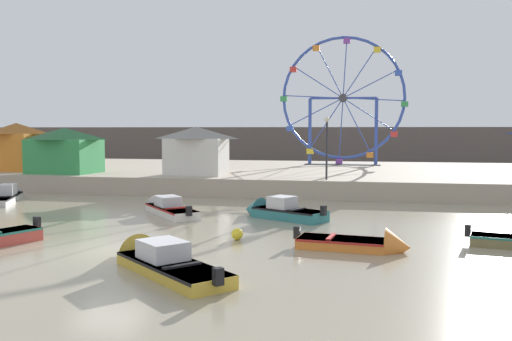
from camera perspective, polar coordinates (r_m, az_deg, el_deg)
The scene contains 14 objects.
ground_plane at distance 20.05m, azimuth -14.93°, elevation -7.78°, with size 240.00×240.00×0.00m, color gray.
quay_promenade at distance 43.55m, azimuth -0.25°, elevation -0.45°, with size 110.00×20.61×1.13m, color tan.
distant_town_skyline at distance 65.61m, azimuth 3.72°, elevation 2.54°, with size 140.00×3.00×4.40m, color #564C47.
motorboat_pale_grey at distance 35.38m, azimuth -24.01°, elevation -2.36°, with size 3.22×5.78×1.28m.
motorboat_orange_hull at distance 19.52m, azimuth 11.12°, elevation -7.45°, with size 4.09×1.78×1.26m.
motorboat_white_red_stripe at distance 27.97m, azimuth -9.34°, elevation -3.75°, with size 4.38×4.84×1.29m.
motorboat_mustard_yellow at distance 17.07m, azimuth -10.42°, elevation -8.91°, with size 5.22×4.86×1.39m.
motorboat_teal_painted at distance 26.02m, azimuth 2.15°, elevation -4.16°, with size 4.51×3.30×1.43m.
ferris_wheel_blue_frame at distance 47.49m, azimuth 8.93°, elevation 7.10°, with size 10.60×1.20×10.77m.
carnival_booth_orange_canopy at distance 44.30m, azimuth -23.36°, elevation 2.34°, with size 4.42×3.99×3.47m.
carnival_booth_green_kiosk at distance 40.41m, azimuth -19.07°, elevation 2.05°, with size 4.89×3.81×3.11m.
carnival_booth_white_ticket at distance 36.94m, azimuth -6.16°, elevation 2.13°, with size 4.34×2.87×3.18m.
promenade_lamp_near at distance 33.30m, azimuth 7.28°, elevation 3.30°, with size 0.32×0.32×3.76m.
mooring_buoy_orange at distance 20.88m, azimuth -1.94°, elevation -6.54°, with size 0.44×0.44×0.44m, color yellow.
Camera 1 is at (8.76, -17.56, 4.12)m, focal length 38.95 mm.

